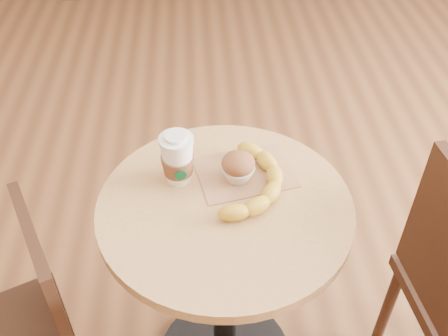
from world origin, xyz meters
The scene contains 6 objects.
cafe_table centered at (-0.08, 0.01, 0.50)m, with size 0.62×0.62×0.75m.
chair_left centered at (-0.62, -0.11, 0.43)m, with size 0.46×0.46×0.78m.
kraft_bag centered at (-0.03, 0.12, 0.75)m, with size 0.24×0.18×0.00m, color #A2744E.
coffee_cup centered at (-0.20, 0.10, 0.81)m, with size 0.08×0.09×0.14m.
muffin centered at (-0.05, 0.09, 0.79)m, with size 0.09×0.09×0.08m.
banana centered at (-0.01, 0.07, 0.77)m, with size 0.19×0.30×0.04m, color gold, non-canonical shape.
Camera 1 is at (-0.14, -0.87, 1.66)m, focal length 42.00 mm.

